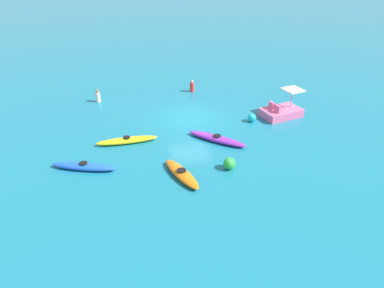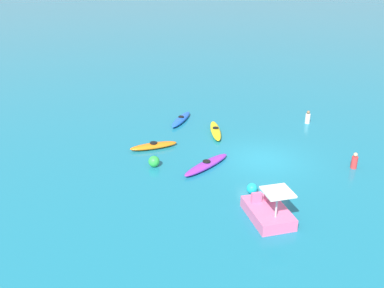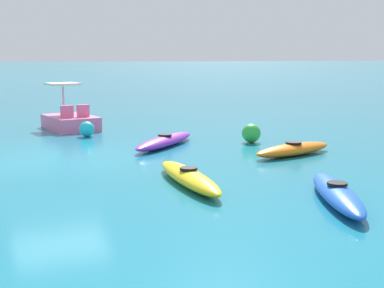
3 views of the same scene
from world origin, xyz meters
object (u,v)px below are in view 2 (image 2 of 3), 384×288
Objects in this scene: kayak_yellow at (216,131)px; kayak_orange at (154,146)px; pedal_boat_pink at (268,211)px; person_by_kayaks at (354,161)px; person_near_shore at (308,118)px; kayak_purple at (207,165)px; buoy_cyan at (252,188)px; buoy_green at (154,161)px; kayak_blue at (181,119)px.

kayak_yellow is 1.15× the size of kayak_orange.
kayak_orange is 8.97m from pedal_boat_pink.
person_near_shore is at bearing 0.91° from person_by_kayaks.
kayak_yellow is (4.74, -1.15, -0.00)m from kayak_purple.
kayak_orange is 3.24× the size of person_by_kayaks.
pedal_boat_pink is 2.10m from buoy_cyan.
person_by_kayaks is (2.08, -5.87, 0.13)m from buoy_cyan.
buoy_green is 0.67× the size of person_near_shore.
kayak_orange is at bearing 107.50° from person_near_shore.
kayak_purple is at bearing -134.54° from kayak_orange.
person_by_kayaks is (-5.51, -6.48, 0.22)m from kayak_yellow.
kayak_orange is 1.08× the size of pedal_boat_pink.
person_by_kayaks is at bearing -96.14° from buoy_green.
pedal_boat_pink is (-9.68, -0.81, 0.17)m from kayak_yellow.
pedal_boat_pink is at bearing -138.39° from buoy_green.
kayak_orange is at bearing 156.55° from kayak_blue.
pedal_boat_pink is (-11.96, -2.83, 0.17)m from kayak_blue.
pedal_boat_pink is 4.47× the size of buoy_green.
person_by_kayaks reaches higher than kayak_orange.
buoy_cyan reaches higher than kayak_blue.
kayak_purple is 5.32m from pedal_boat_pink.
kayak_yellow is at bearing -62.32° from kayak_orange.
buoy_cyan reaches higher than kayak_yellow.
person_near_shore is (1.19, -6.37, 0.22)m from kayak_yellow.
kayak_yellow is 5.57× the size of buoy_green.
buoy_green is 11.68m from person_near_shore.
buoy_cyan is (2.09, 0.20, -0.08)m from pedal_boat_pink.
kayak_orange is 10.77m from person_near_shore.
kayak_orange is (-2.04, 3.89, 0.00)m from kayak_yellow.
person_near_shore is (10.87, -5.56, 0.05)m from pedal_boat_pink.
person_by_kayaks is at bearing -179.09° from person_near_shore.
buoy_green is at bearing -179.70° from kayak_orange.
person_by_kayaks is at bearing -130.38° from kayak_yellow.
person_by_kayaks reaches higher than kayak_yellow.
kayak_purple is at bearing 166.34° from kayak_yellow.
person_near_shore is 1.00× the size of person_by_kayaks.
kayak_orange is at bearing 31.64° from pedal_boat_pink.
kayak_orange is at bearing 71.52° from person_by_kayaks.
person_by_kayaks is at bearing -53.66° from pedal_boat_pink.
person_by_kayaks is at bearing -95.76° from kayak_purple.
kayak_orange is 7.15m from buoy_cyan.
kayak_blue and kayak_yellow have the same top height.
person_near_shore is (5.93, -7.53, 0.22)m from kayak_purple.
person_near_shore is 6.70m from person_by_kayaks.
buoy_green is (0.35, 2.73, 0.13)m from kayak_purple.
kayak_blue is 0.95× the size of kayak_yellow.
kayak_orange is 3.24× the size of person_near_shore.
kayak_purple is 1.10× the size of pedal_boat_pink.
person_near_shore reaches higher than kayak_blue.
kayak_blue is at bearing 7.05° from kayak_purple.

